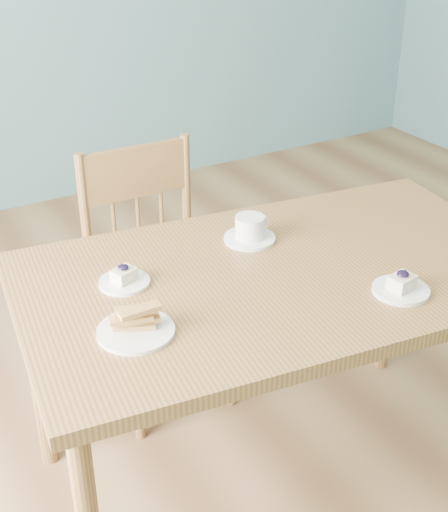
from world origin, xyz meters
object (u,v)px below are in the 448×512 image
object	(u,v)px
cheesecake_plate_near	(401,287)
coffee_cup	(250,230)
dining_chair	(157,279)
dining_table	(280,294)
cheesecake_plate_far	(124,279)
biscotti_plate	(135,325)

from	to	relation	value
cheesecake_plate_near	coffee_cup	world-z (taller)	coffee_cup
dining_chair	dining_table	bearing A→B (deg)	-77.85
dining_chair	coffee_cup	distance (m)	0.54
dining_chair	cheesecake_plate_near	bearing A→B (deg)	-68.02
cheesecake_plate_far	biscotti_plate	bearing A→B (deg)	-106.58
dining_table	coffee_cup	xyz separation A→B (m)	(0.02, 0.20, 0.11)
coffee_cup	biscotti_plate	bearing A→B (deg)	-152.11
cheesecake_plate_far	coffee_cup	distance (m)	0.44
biscotti_plate	cheesecake_plate_near	bearing A→B (deg)	-14.79
dining_table	dining_chair	world-z (taller)	dining_chair
dining_chair	cheesecake_plate_near	xyz separation A→B (m)	(0.33, -0.86, 0.32)
dining_table	cheesecake_plate_near	bearing A→B (deg)	-43.73
cheesecake_plate_far	coffee_cup	xyz separation A→B (m)	(0.43, 0.05, 0.02)
dining_table	dining_chair	bearing A→B (deg)	108.20
dining_chair	coffee_cup	xyz separation A→B (m)	(0.14, -0.40, 0.33)
dining_table	biscotti_plate	xyz separation A→B (m)	(-0.48, -0.08, 0.10)
dining_chair	cheesecake_plate_far	world-z (taller)	dining_chair
dining_table	biscotti_plate	distance (m)	0.50
dining_chair	coffee_cup	bearing A→B (deg)	-69.61
biscotti_plate	dining_chair	bearing A→B (deg)	61.77
cheesecake_plate_near	biscotti_plate	world-z (taller)	biscotti_plate
dining_table	cheesecake_plate_far	bearing A→B (deg)	166.65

